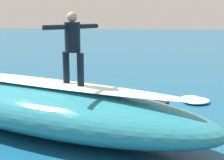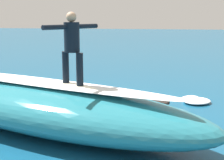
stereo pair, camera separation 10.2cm
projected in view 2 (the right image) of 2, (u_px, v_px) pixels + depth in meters
ground_plane at (82, 108)px, 10.47m from camera, size 120.00×120.00×0.00m
wave_crest at (42, 106)px, 8.50m from camera, size 9.70×5.54×1.23m
wave_foam_lip at (41, 82)px, 8.37m from camera, size 7.81×3.49×0.08m
surfboard_riding at (73, 86)px, 7.88m from camera, size 1.91×1.51×0.09m
surfer_riding at (72, 43)px, 7.67m from camera, size 0.98×1.42×1.72m
surfboard_paddling at (140, 102)px, 11.04m from camera, size 2.35×1.27×0.09m
surfer_paddling at (143, 98)px, 10.95m from camera, size 1.53×0.75×0.28m
foam_patch_near at (190, 98)px, 11.47m from camera, size 0.86×0.83×0.15m
foam_patch_mid at (197, 101)px, 11.11m from camera, size 1.31×1.30×0.15m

